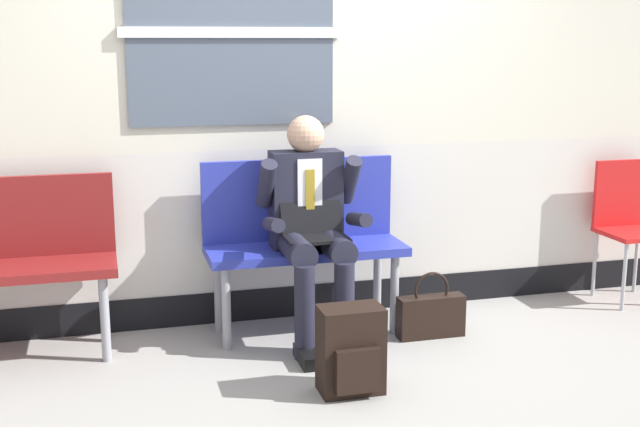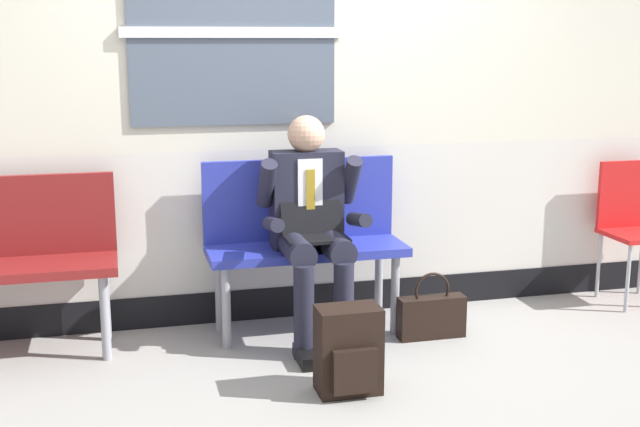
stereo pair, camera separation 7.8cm
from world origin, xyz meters
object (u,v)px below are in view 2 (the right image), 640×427
at_px(backpack, 349,351).
at_px(person_seated, 312,222).
at_px(bench_with_person, 303,232).
at_px(folding_chair, 631,218).
at_px(bench_empty, 14,252).
at_px(handbag, 431,315).

bearing_deg(backpack, person_seated, 90.25).
distance_m(bench_with_person, folding_chair, 2.19).
distance_m(bench_empty, folding_chair, 3.78).
bearing_deg(person_seated, backpack, -89.75).
height_order(person_seated, folding_chair, person_seated).
bearing_deg(folding_chair, bench_empty, -179.80).
xyz_separation_m(person_seated, folding_chair, (2.19, 0.22, -0.14)).
bearing_deg(bench_with_person, folding_chair, 0.25).
bearing_deg(backpack, folding_chair, 23.59).
xyz_separation_m(bench_with_person, folding_chair, (2.19, 0.01, -0.04)).
bearing_deg(handbag, folding_chair, 13.18).
xyz_separation_m(bench_with_person, person_seated, (-0.00, -0.21, 0.10)).
bearing_deg(bench_empty, person_seated, -7.24).
height_order(person_seated, backpack, person_seated).
distance_m(backpack, handbag, 0.90).
distance_m(bench_with_person, bench_empty, 1.59).
bearing_deg(bench_empty, backpack, -30.48).
relative_size(bench_with_person, folding_chair, 1.25).
relative_size(bench_empty, person_seated, 0.85).
xyz_separation_m(bench_empty, backpack, (1.60, -0.94, -0.36)).
height_order(bench_empty, folding_chair, bench_empty).
height_order(bench_with_person, bench_empty, bench_with_person).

